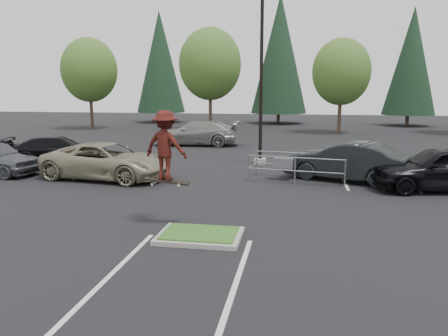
% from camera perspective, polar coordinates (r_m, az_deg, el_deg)
% --- Properties ---
extents(ground, '(120.00, 120.00, 0.00)m').
position_cam_1_polar(ground, '(11.80, -3.17, -9.12)').
color(ground, black).
rests_on(ground, ground).
extents(grass_median, '(2.20, 1.60, 0.16)m').
position_cam_1_polar(grass_median, '(11.78, -3.18, -8.76)').
color(grass_median, gray).
rests_on(grass_median, ground).
extents(stall_lines, '(22.62, 17.60, 0.01)m').
position_cam_1_polar(stall_lines, '(17.75, -3.05, -2.49)').
color(stall_lines, silver).
rests_on(stall_lines, ground).
extents(light_pole, '(0.70, 0.60, 10.12)m').
position_cam_1_polar(light_pole, '(22.94, 4.88, 11.82)').
color(light_pole, gray).
rests_on(light_pole, ground).
extents(decid_a, '(5.44, 5.44, 8.91)m').
position_cam_1_polar(decid_a, '(45.78, -17.16, 11.89)').
color(decid_a, '#38281C').
rests_on(decid_a, ground).
extents(decid_b, '(5.89, 5.89, 9.64)m').
position_cam_1_polar(decid_b, '(42.30, -1.83, 13.12)').
color(decid_b, '#38281C').
rests_on(decid_b, ground).
extents(decid_c, '(5.12, 5.12, 8.38)m').
position_cam_1_polar(decid_c, '(40.84, 15.06, 11.78)').
color(decid_c, '#38281C').
rests_on(decid_c, ground).
extents(conif_a, '(5.72, 5.72, 13.00)m').
position_cam_1_polar(conif_a, '(53.56, -8.34, 13.54)').
color(conif_a, '#38281C').
rests_on(conif_a, ground).
extents(conif_b, '(6.38, 6.38, 14.50)m').
position_cam_1_polar(conif_b, '(51.56, 7.28, 14.54)').
color(conif_b, '#38281C').
rests_on(conif_b, ground).
extents(conif_c, '(5.50, 5.50, 12.50)m').
position_cam_1_polar(conif_c, '(51.71, 23.28, 12.68)').
color(conif_c, '#38281C').
rests_on(conif_c, ground).
extents(cart_corral, '(4.27, 2.06, 1.16)m').
position_cam_1_polar(cart_corral, '(19.18, 8.25, 0.59)').
color(cart_corral, gray).
rests_on(cart_corral, ground).
extents(skateboarder, '(1.40, 0.99, 2.14)m').
position_cam_1_polar(skateboarder, '(12.52, -7.61, 2.90)').
color(skateboarder, black).
rests_on(skateboarder, ground).
extents(car_l_tan, '(6.03, 3.39, 1.59)m').
position_cam_1_polar(car_l_tan, '(19.96, -15.07, 0.90)').
color(car_l_tan, gray).
rests_on(car_l_tan, ground).
extents(car_l_black, '(5.61, 4.02, 1.51)m').
position_cam_1_polar(car_l_black, '(24.53, -20.98, 2.17)').
color(car_l_black, black).
rests_on(car_l_black, ground).
extents(car_r_charc, '(5.42, 3.59, 1.69)m').
position_cam_1_polar(car_r_charc, '(19.56, 15.63, 0.84)').
color(car_r_charc, black).
rests_on(car_r_charc, ground).
extents(car_r_black, '(5.43, 2.84, 1.76)m').
position_cam_1_polar(car_r_black, '(18.90, 26.52, -0.07)').
color(car_r_black, black).
rests_on(car_r_black, ground).
extents(car_far_silver, '(6.14, 2.73, 1.75)m').
position_cam_1_polar(car_far_silver, '(31.00, -3.60, 4.60)').
color(car_far_silver, gray).
rests_on(car_far_silver, ground).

